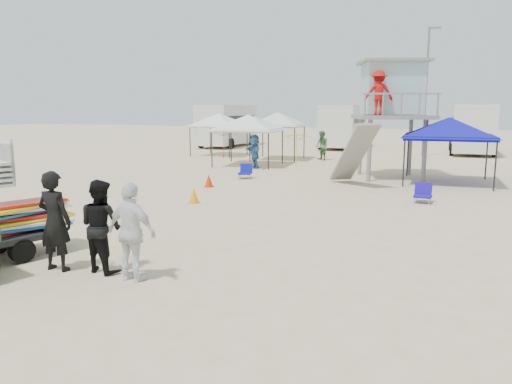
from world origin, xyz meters
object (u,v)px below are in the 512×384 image
(canopy_blue, at_px, (450,121))
(man_left, at_px, (55,221))
(surf_trailer, at_px, (6,216))
(lifeguard_tower, at_px, (391,93))

(canopy_blue, bearing_deg, man_left, -115.68)
(surf_trailer, relative_size, lifeguard_tower, 0.50)
(lifeguard_tower, bearing_deg, man_left, -106.55)
(man_left, relative_size, lifeguard_tower, 0.39)
(lifeguard_tower, distance_m, canopy_blue, 2.81)
(lifeguard_tower, xyz_separation_m, canopy_blue, (2.42, -0.84, -1.15))
(canopy_blue, bearing_deg, lifeguard_tower, 160.92)
(surf_trailer, height_order, lifeguard_tower, lifeguard_tower)
(man_left, distance_m, lifeguard_tower, 16.26)
(man_left, height_order, canopy_blue, canopy_blue)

